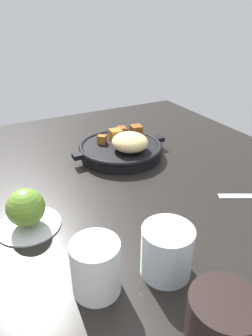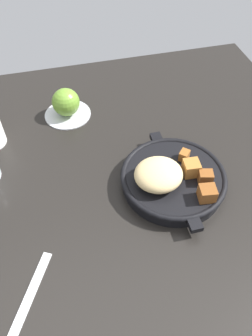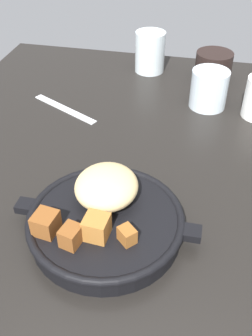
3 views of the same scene
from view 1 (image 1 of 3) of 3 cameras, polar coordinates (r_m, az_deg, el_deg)
name	(u,v)px [view 1 (image 1 of 3)]	position (r cm, az deg, el deg)	size (l,w,h in cm)	color
ground_plane	(127,184)	(71.61, 0.15, -3.04)	(92.11, 102.30, 2.40)	black
cast_iron_skillet	(122,148)	(80.83, -0.72, 3.78)	(26.26, 21.98, 7.52)	black
saucer_plate	(29,224)	(59.78, -17.56, -9.91)	(11.71, 11.71, 0.60)	#B7BABF
red_apple	(26,207)	(57.64, -18.10, -6.97)	(6.87, 6.87, 6.87)	olive
water_glass_short	(167,251)	(46.91, 7.56, -14.99)	(7.68, 7.68, 7.92)	silver
coffee_mug_dark	(222,321)	(41.26, 17.35, -25.37)	(8.41, 8.41, 6.93)	black
white_creamer_pitcher	(96,267)	(44.30, -5.60, -17.82)	(6.86, 6.86, 8.19)	white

